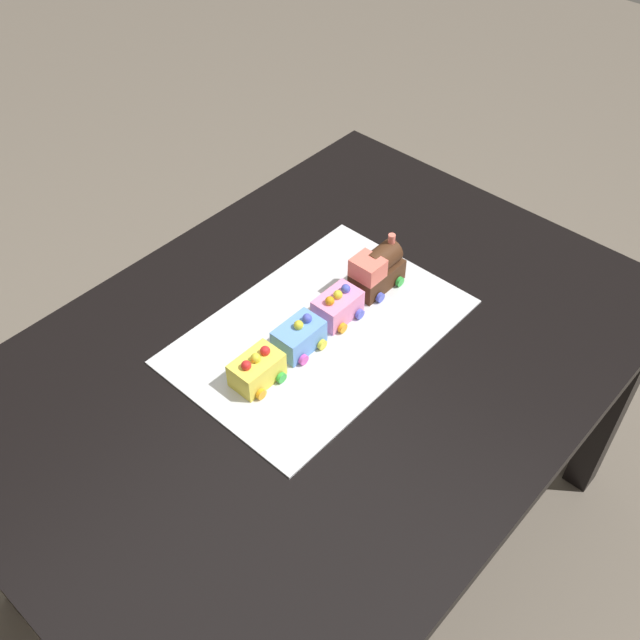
{
  "coord_description": "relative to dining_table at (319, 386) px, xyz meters",
  "views": [
    {
      "loc": [
        0.74,
        0.67,
        1.84
      ],
      "look_at": [
        -0.04,
        -0.04,
        0.77
      ],
      "focal_mm": 41.14,
      "sensor_mm": 36.0,
      "label": 1
    }
  ],
  "objects": [
    {
      "name": "cake_car_tanker_bubblegum",
      "position": [
        -0.1,
        -0.04,
        0.14
      ],
      "size": [
        0.1,
        0.08,
        0.07
      ],
      "color": "pink",
      "rests_on": "cake_board"
    },
    {
      "name": "cake_car_caboose_sky_blue",
      "position": [
        0.02,
        -0.04,
        0.14
      ],
      "size": [
        0.1,
        0.08,
        0.07
      ],
      "color": "#669EEA",
      "rests_on": "cake_board"
    },
    {
      "name": "ground_plane",
      "position": [
        0.0,
        0.0,
        -0.63
      ],
      "size": [
        8.0,
        8.0,
        0.0
      ],
      "primitive_type": "plane",
      "color": "#6B6054"
    },
    {
      "name": "cake_board",
      "position": [
        -0.04,
        -0.04,
        0.11
      ],
      "size": [
        0.6,
        0.4,
        0.0
      ],
      "primitive_type": "cube",
      "color": "silver",
      "rests_on": "dining_table"
    },
    {
      "name": "cake_car_hopper_lemon",
      "position": [
        0.14,
        -0.04,
        0.14
      ],
      "size": [
        0.1,
        0.08,
        0.07
      ],
      "color": "#F4E04C",
      "rests_on": "cake_board"
    },
    {
      "name": "cake_locomotive",
      "position": [
        -0.23,
        -0.04,
        0.16
      ],
      "size": [
        0.14,
        0.08,
        0.12
      ],
      "color": "#472816",
      "rests_on": "cake_board"
    },
    {
      "name": "dining_table",
      "position": [
        0.0,
        0.0,
        0.0
      ],
      "size": [
        1.4,
        1.0,
        0.74
      ],
      "color": "black",
      "rests_on": "ground"
    }
  ]
}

